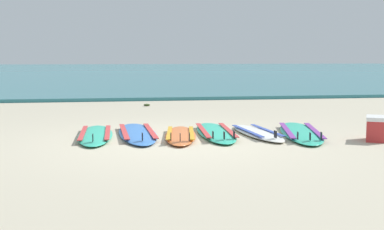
{
  "coord_description": "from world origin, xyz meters",
  "views": [
    {
      "loc": [
        -0.95,
        -7.55,
        1.3
      ],
      "look_at": [
        0.46,
        1.28,
        0.25
      ],
      "focal_mm": 47.25,
      "sensor_mm": 36.0,
      "label": 1
    }
  ],
  "objects_px": {
    "surfboard_1": "(137,133)",
    "surfboard_4": "(257,133)",
    "surfboard_5": "(301,132)",
    "cooler_box": "(377,128)",
    "surfboard_2": "(180,135)",
    "surfboard_0": "(95,135)",
    "surfboard_3": "(216,132)"
  },
  "relations": [
    {
      "from": "surfboard_0",
      "to": "surfboard_4",
      "type": "xyz_separation_m",
      "value": [
        2.64,
        -0.19,
        0.0
      ]
    },
    {
      "from": "surfboard_3",
      "to": "cooler_box",
      "type": "bearing_deg",
      "value": -23.6
    },
    {
      "from": "surfboard_0",
      "to": "surfboard_3",
      "type": "height_order",
      "value": "same"
    },
    {
      "from": "surfboard_4",
      "to": "cooler_box",
      "type": "relative_size",
      "value": 3.59
    },
    {
      "from": "surfboard_0",
      "to": "surfboard_4",
      "type": "distance_m",
      "value": 2.64
    },
    {
      "from": "surfboard_5",
      "to": "surfboard_4",
      "type": "bearing_deg",
      "value": 173.16
    },
    {
      "from": "surfboard_1",
      "to": "surfboard_3",
      "type": "xyz_separation_m",
      "value": [
        1.29,
        -0.1,
        0.0
      ]
    },
    {
      "from": "cooler_box",
      "to": "surfboard_5",
      "type": "bearing_deg",
      "value": 140.26
    },
    {
      "from": "surfboard_0",
      "to": "cooler_box",
      "type": "relative_size",
      "value": 3.96
    },
    {
      "from": "surfboard_1",
      "to": "surfboard_0",
      "type": "bearing_deg",
      "value": -174.74
    },
    {
      "from": "surfboard_3",
      "to": "surfboard_4",
      "type": "xyz_separation_m",
      "value": [
        0.67,
        -0.16,
        -0.0
      ]
    },
    {
      "from": "surfboard_1",
      "to": "cooler_box",
      "type": "bearing_deg",
      "value": -17.13
    },
    {
      "from": "surfboard_4",
      "to": "surfboard_3",
      "type": "bearing_deg",
      "value": 166.81
    },
    {
      "from": "surfboard_1",
      "to": "surfboard_4",
      "type": "relative_size",
      "value": 1.22
    },
    {
      "from": "surfboard_0",
      "to": "surfboard_2",
      "type": "xyz_separation_m",
      "value": [
        1.35,
        -0.25,
        0.0
      ]
    },
    {
      "from": "cooler_box",
      "to": "surfboard_0",
      "type": "bearing_deg",
      "value": 166.24
    },
    {
      "from": "surfboard_0",
      "to": "surfboard_2",
      "type": "bearing_deg",
      "value": -10.58
    },
    {
      "from": "surfboard_2",
      "to": "surfboard_5",
      "type": "height_order",
      "value": "same"
    },
    {
      "from": "cooler_box",
      "to": "surfboard_2",
      "type": "bearing_deg",
      "value": 164.81
    },
    {
      "from": "surfboard_3",
      "to": "cooler_box",
      "type": "xyz_separation_m",
      "value": [
        2.31,
        -1.01,
        0.16
      ]
    },
    {
      "from": "surfboard_3",
      "to": "cooler_box",
      "type": "distance_m",
      "value": 2.53
    },
    {
      "from": "surfboard_4",
      "to": "cooler_box",
      "type": "bearing_deg",
      "value": -27.42
    },
    {
      "from": "surfboard_3",
      "to": "surfboard_2",
      "type": "bearing_deg",
      "value": -160.96
    },
    {
      "from": "surfboard_3",
      "to": "surfboard_4",
      "type": "bearing_deg",
      "value": -13.19
    },
    {
      "from": "surfboard_5",
      "to": "surfboard_1",
      "type": "bearing_deg",
      "value": 172.71
    },
    {
      "from": "surfboard_1",
      "to": "surfboard_4",
      "type": "xyz_separation_m",
      "value": [
        1.96,
        -0.26,
        0.0
      ]
    },
    {
      "from": "surfboard_3",
      "to": "surfboard_0",
      "type": "bearing_deg",
      "value": 178.9
    },
    {
      "from": "surfboard_1",
      "to": "surfboard_2",
      "type": "distance_m",
      "value": 0.74
    },
    {
      "from": "surfboard_1",
      "to": "surfboard_2",
      "type": "bearing_deg",
      "value": -25.09
    },
    {
      "from": "surfboard_1",
      "to": "cooler_box",
      "type": "distance_m",
      "value": 3.78
    },
    {
      "from": "surfboard_4",
      "to": "surfboard_2",
      "type": "bearing_deg",
      "value": -177.43
    },
    {
      "from": "surfboard_1",
      "to": "surfboard_2",
      "type": "relative_size",
      "value": 1.18
    }
  ]
}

